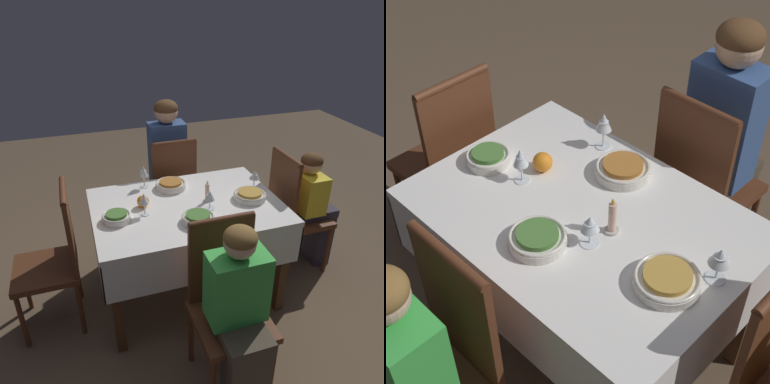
% 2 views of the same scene
% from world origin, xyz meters
% --- Properties ---
extents(ground_plane, '(8.00, 8.00, 0.00)m').
position_xyz_m(ground_plane, '(0.00, 0.00, 0.00)').
color(ground_plane, brown).
extents(dining_table, '(1.26, 0.88, 0.76)m').
position_xyz_m(dining_table, '(0.00, 0.00, 0.65)').
color(dining_table, white).
rests_on(dining_table, ground_plane).
extents(chair_north, '(0.40, 0.40, 1.00)m').
position_xyz_m(chair_north, '(0.08, 0.69, 0.54)').
color(chair_north, '#562D19').
rests_on(chair_north, ground_plane).
extents(chair_south, '(0.40, 0.40, 1.00)m').
position_xyz_m(chair_south, '(0.01, -0.69, 0.54)').
color(chair_south, '#562D19').
rests_on(chair_south, ground_plane).
extents(chair_west, '(0.40, 0.40, 1.00)m').
position_xyz_m(chair_west, '(-0.87, 0.01, 0.54)').
color(chair_west, '#562D19').
rests_on(chair_west, ground_plane).
extents(person_adult_denim, '(0.30, 0.34, 1.27)m').
position_xyz_m(person_adult_denim, '(0.08, 0.84, 0.72)').
color(person_adult_denim, '#4C4233').
rests_on(person_adult_denim, ground_plane).
extents(bowl_north, '(0.22, 0.22, 0.06)m').
position_xyz_m(bowl_north, '(-0.04, 0.27, 0.79)').
color(bowl_north, silver).
rests_on(bowl_north, dining_table).
extents(wine_glass_north, '(0.07, 0.07, 0.17)m').
position_xyz_m(wine_glass_north, '(-0.22, 0.35, 0.88)').
color(wine_glass_north, white).
rests_on(wine_glass_north, dining_table).
extents(bowl_south, '(0.21, 0.21, 0.06)m').
position_xyz_m(bowl_south, '(0.00, -0.22, 0.79)').
color(bowl_south, silver).
rests_on(bowl_south, dining_table).
extents(wine_glass_south, '(0.07, 0.07, 0.13)m').
position_xyz_m(wine_glass_south, '(0.13, -0.10, 0.85)').
color(wine_glass_south, white).
rests_on(wine_glass_south, dining_table).
extents(bowl_east, '(0.22, 0.22, 0.06)m').
position_xyz_m(bowl_east, '(0.43, -0.06, 0.79)').
color(bowl_east, silver).
rests_on(bowl_east, dining_table).
extents(wine_glass_east, '(0.07, 0.07, 0.14)m').
position_xyz_m(wine_glass_east, '(0.53, 0.07, 0.86)').
color(wine_glass_east, white).
rests_on(wine_glass_east, dining_table).
extents(bowl_west, '(0.18, 0.18, 0.06)m').
position_xyz_m(bowl_west, '(-0.48, -0.05, 0.79)').
color(bowl_west, silver).
rests_on(bowl_west, dining_table).
extents(wine_glass_west, '(0.06, 0.06, 0.15)m').
position_xyz_m(wine_glass_west, '(-0.29, -0.04, 0.87)').
color(wine_glass_west, white).
rests_on(wine_glass_west, dining_table).
extents(candle_centerpiece, '(0.05, 0.05, 0.16)m').
position_xyz_m(candle_centerpiece, '(0.14, -0.00, 0.82)').
color(candle_centerpiece, beige).
rests_on(candle_centerpiece, dining_table).
extents(orange_fruit, '(0.08, 0.08, 0.08)m').
position_xyz_m(orange_fruit, '(-0.28, 0.07, 0.80)').
color(orange_fruit, orange).
rests_on(orange_fruit, dining_table).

